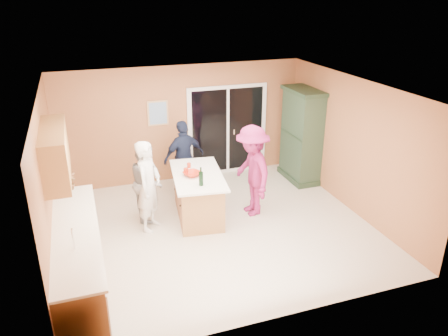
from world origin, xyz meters
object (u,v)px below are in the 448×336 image
object	(u,v)px
woman_navy	(184,157)
woman_magenta	(252,171)
woman_white	(149,186)
woman_grey	(147,182)
kitchen_island	(198,197)
green_hutch	(301,137)

from	to	relation	value
woman_navy	woman_magenta	distance (m)	1.67
woman_white	woman_magenta	bearing A→B (deg)	-58.66
woman_white	woman_magenta	distance (m)	1.97
woman_navy	woman_grey	bearing A→B (deg)	26.38
kitchen_island	woman_magenta	size ratio (longest dim) A/B	1.00
woman_white	woman_grey	bearing A→B (deg)	28.72
kitchen_island	woman_navy	world-z (taller)	woman_navy
kitchen_island	green_hutch	bearing A→B (deg)	27.30
woman_white	woman_magenta	xyz separation A→B (m)	(1.97, -0.05, 0.04)
kitchen_island	green_hutch	distance (m)	2.93
green_hutch	woman_grey	xyz separation A→B (m)	(-3.62, -0.69, -0.29)
green_hutch	woman_navy	world-z (taller)	green_hutch
kitchen_island	woman_navy	size ratio (longest dim) A/B	1.11
woman_magenta	woman_white	bearing A→B (deg)	-93.62
kitchen_island	woman_grey	xyz separation A→B (m)	(-0.92, 0.28, 0.32)
kitchen_island	woman_grey	size ratio (longest dim) A/B	1.21
green_hutch	woman_navy	xyz separation A→B (m)	(-2.68, 0.16, -0.22)
woman_grey	woman_navy	bearing A→B (deg)	-42.70
kitchen_island	woman_grey	world-z (taller)	woman_grey
kitchen_island	green_hutch	size ratio (longest dim) A/B	0.85
green_hutch	woman_navy	distance (m)	2.69
kitchen_island	woman_white	world-z (taller)	woman_white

